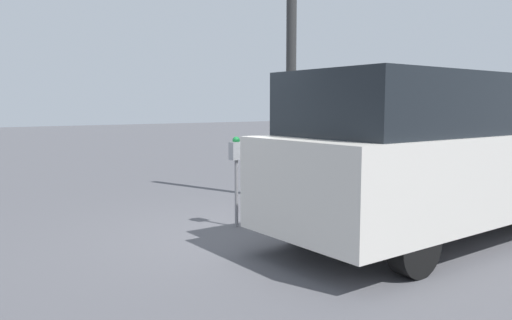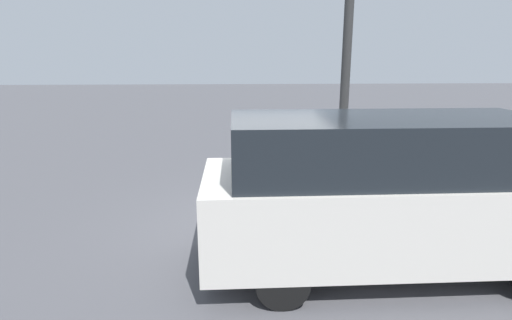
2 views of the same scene
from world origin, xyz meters
TOP-DOWN VIEW (x-y plane):
  - ground_plane at (0.00, 0.00)m, footprint 80.00×80.00m
  - parking_meter_near at (-0.02, 0.58)m, footprint 0.21×0.13m
  - lamp_post at (2.00, 1.75)m, footprint 0.44×0.44m
  - parked_van at (1.79, -1.47)m, footprint 5.10×1.90m

SIDE VIEW (x-z plane):
  - ground_plane at x=0.00m, z-range 0.00..0.00m
  - parking_meter_near at x=-0.02m, z-range 0.32..1.64m
  - parked_van at x=1.79m, z-range 0.08..2.24m
  - lamp_post at x=2.00m, z-range -0.77..4.82m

